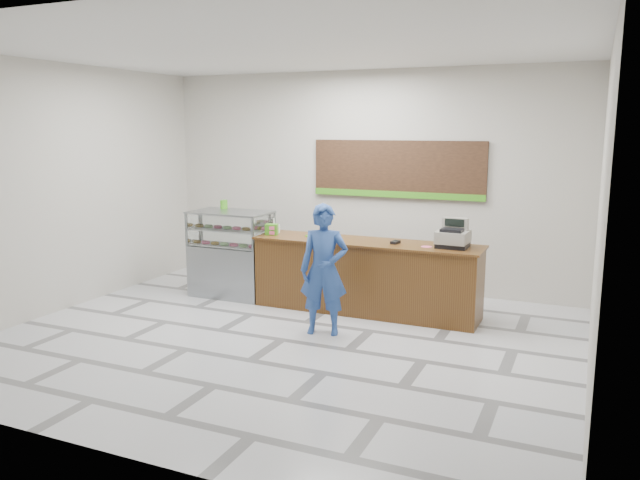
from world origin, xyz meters
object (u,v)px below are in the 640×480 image
at_px(cash_register, 453,237).
at_px(serving_tray, 320,236).
at_px(sales_counter, 366,277).
at_px(customer, 324,270).
at_px(display_case, 231,253).

relative_size(cash_register, serving_tray, 1.11).
xyz_separation_m(sales_counter, customer, (-0.17, -1.09, 0.32)).
relative_size(display_case, customer, 0.80).
bearing_deg(customer, serving_tray, 101.34).
relative_size(serving_tray, customer, 0.24).
bearing_deg(sales_counter, customer, -99.10).
distance_m(display_case, serving_tray, 1.53).
xyz_separation_m(display_case, serving_tray, (1.48, 0.06, 0.36)).
height_order(sales_counter, cash_register, cash_register).
bearing_deg(customer, display_case, 137.09).
bearing_deg(customer, cash_register, 24.69).
bearing_deg(cash_register, customer, -138.10).
relative_size(sales_counter, customer, 1.95).
bearing_deg(serving_tray, customer, -48.30).
xyz_separation_m(sales_counter, display_case, (-2.22, -0.00, 0.16)).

